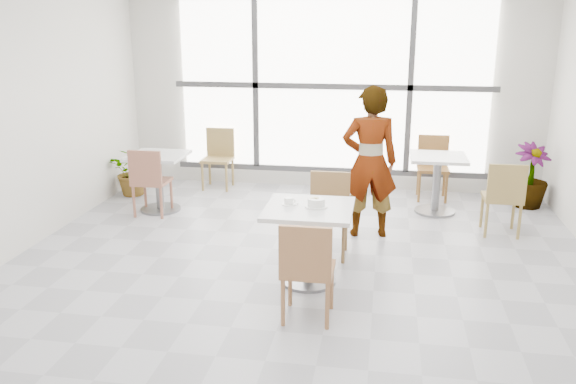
% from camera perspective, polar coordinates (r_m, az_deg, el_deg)
% --- Properties ---
extents(floor, '(7.00, 7.00, 0.00)m').
position_cam_1_polar(floor, '(5.64, 0.51, -8.96)').
color(floor, '#9E9EA5').
rests_on(floor, ground).
extents(wall_back, '(6.00, 0.00, 6.00)m').
position_cam_1_polar(wall_back, '(8.62, 4.25, 10.17)').
color(wall_back, silver).
rests_on(wall_back, ground).
extents(wall_front, '(6.00, 0.00, 6.00)m').
position_cam_1_polar(wall_front, '(1.95, -16.12, -11.78)').
color(wall_front, silver).
rests_on(wall_front, ground).
extents(window, '(4.60, 0.07, 2.52)m').
position_cam_1_polar(window, '(8.56, 4.21, 10.13)').
color(window, white).
rests_on(window, ground).
extents(main_table, '(0.80, 0.80, 0.75)m').
position_cam_1_polar(main_table, '(5.50, 2.02, -3.72)').
color(main_table, silver).
rests_on(main_table, ground).
extents(chair_near, '(0.42, 0.42, 0.87)m').
position_cam_1_polar(chair_near, '(4.80, 1.83, -7.09)').
color(chair_near, '#A06A42').
rests_on(chair_near, ground).
extents(chair_far, '(0.42, 0.42, 0.87)m').
position_cam_1_polar(chair_far, '(6.23, 3.95, -1.56)').
color(chair_far, olive).
rests_on(chair_far, ground).
extents(oatmeal_bowl, '(0.21, 0.21, 0.09)m').
position_cam_1_polar(oatmeal_bowl, '(5.42, 2.74, -1.01)').
color(oatmeal_bowl, white).
rests_on(oatmeal_bowl, main_table).
extents(coffee_cup, '(0.16, 0.13, 0.07)m').
position_cam_1_polar(coffee_cup, '(5.49, 0.08, -0.93)').
color(coffee_cup, white).
rests_on(coffee_cup, main_table).
extents(person, '(0.69, 0.51, 1.73)m').
position_cam_1_polar(person, '(6.72, 7.88, 2.85)').
color(person, black).
rests_on(person, ground).
extents(bg_table_left, '(0.70, 0.70, 0.75)m').
position_cam_1_polar(bg_table_left, '(7.83, -12.37, 1.69)').
color(bg_table_left, silver).
rests_on(bg_table_left, ground).
extents(bg_table_right, '(0.70, 0.70, 0.75)m').
position_cam_1_polar(bg_table_right, '(7.80, 14.17, 1.51)').
color(bg_table_right, white).
rests_on(bg_table_right, ground).
extents(bg_chair_left_near, '(0.42, 0.42, 0.87)m').
position_cam_1_polar(bg_chair_left_near, '(7.62, -13.25, 1.34)').
color(bg_chair_left_near, '#9B604B').
rests_on(bg_chair_left_near, ground).
extents(bg_chair_left_far, '(0.42, 0.42, 0.87)m').
position_cam_1_polar(bg_chair_left_far, '(8.83, -6.69, 3.67)').
color(bg_chair_left_far, '#9D8048').
rests_on(bg_chair_left_far, ground).
extents(bg_chair_right_near, '(0.42, 0.42, 0.87)m').
position_cam_1_polar(bg_chair_right_near, '(7.15, 20.09, -0.19)').
color(bg_chair_right_near, olive).
rests_on(bg_chair_right_near, ground).
extents(bg_chair_right_far, '(0.42, 0.42, 0.87)m').
position_cam_1_polar(bg_chair_right_far, '(8.46, 13.79, 2.76)').
color(bg_chair_right_far, olive).
rests_on(bg_chair_right_far, ground).
extents(plant_left, '(0.70, 0.62, 0.69)m').
position_cam_1_polar(plant_left, '(8.65, -14.62, 1.95)').
color(plant_left, '#508D44').
rests_on(plant_left, ground).
extents(plant_right, '(0.62, 0.62, 0.86)m').
position_cam_1_polar(plant_right, '(8.44, 22.29, 1.47)').
color(plant_right, '#4F7235').
rests_on(plant_right, ground).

